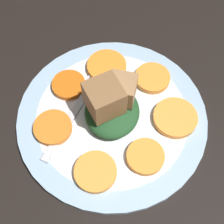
{
  "coord_description": "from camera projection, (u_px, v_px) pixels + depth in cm",
  "views": [
    {
      "loc": [
        21.56,
        1.54,
        43.97
      ],
      "look_at": [
        0.0,
        0.0,
        4.1
      ],
      "focal_mm": 50.0,
      "sensor_mm": 36.0,
      "label": 1
    }
  ],
  "objects": [
    {
      "name": "carrot_slice_4",
      "position": [
        175.0,
        118.0,
        0.45
      ],
      "size": [
        6.47,
        6.47,
        0.94
      ],
      "primitive_type": "cylinder",
      "color": "#F99338",
      "rests_on": "plate"
    },
    {
      "name": "carrot_slice_0",
      "position": [
        69.0,
        85.0,
        0.48
      ],
      "size": [
        5.18,
        5.18,
        0.94
      ],
      "primitive_type": "cylinder",
      "color": "#D56013",
      "rests_on": "plate"
    },
    {
      "name": "carrot_slice_6",
      "position": [
        107.0,
        66.0,
        0.5
      ],
      "size": [
        6.29,
        6.29,
        0.94
      ],
      "primitive_type": "cylinder",
      "color": "orange",
      "rests_on": "plate"
    },
    {
      "name": "plate",
      "position": [
        112.0,
        117.0,
        0.47
      ],
      "size": [
        28.28,
        28.28,
        1.05
      ],
      "color": "#99B7D1",
      "rests_on": "table_slab"
    },
    {
      "name": "center_pile",
      "position": [
        111.0,
        102.0,
        0.44
      ],
      "size": [
        8.89,
        8.22,
        7.1
      ],
      "color": "#1E4723",
      "rests_on": "plate"
    },
    {
      "name": "table_slab",
      "position": [
        112.0,
        122.0,
        0.48
      ],
      "size": [
        120.0,
        120.0,
        2.0
      ],
      "primitive_type": "cube",
      "color": "black",
      "rests_on": "ground"
    },
    {
      "name": "fork",
      "position": [
        80.0,
        103.0,
        0.47
      ],
      "size": [
        18.74,
        8.88,
        0.4
      ],
      "rotation": [
        0.0,
        0.0,
        -0.38
      ],
      "color": "silver",
      "rests_on": "plate"
    },
    {
      "name": "carrot_slice_5",
      "position": [
        152.0,
        78.0,
        0.49
      ],
      "size": [
        5.51,
        5.51,
        0.94
      ],
      "primitive_type": "cylinder",
      "color": "orange",
      "rests_on": "plate"
    },
    {
      "name": "carrot_slice_1",
      "position": [
        53.0,
        128.0,
        0.45
      ],
      "size": [
        5.53,
        5.53,
        0.94
      ],
      "primitive_type": "cylinder",
      "color": "orange",
      "rests_on": "plate"
    },
    {
      "name": "carrot_slice_3",
      "position": [
        145.0,
        157.0,
        0.43
      ],
      "size": [
        5.25,
        5.25,
        0.94
      ],
      "primitive_type": "cylinder",
      "color": "orange",
      "rests_on": "plate"
    },
    {
      "name": "carrot_slice_2",
      "position": [
        95.0,
        172.0,
        0.42
      ],
      "size": [
        5.77,
        5.77,
        0.94
      ],
      "primitive_type": "cylinder",
      "color": "orange",
      "rests_on": "plate"
    }
  ]
}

